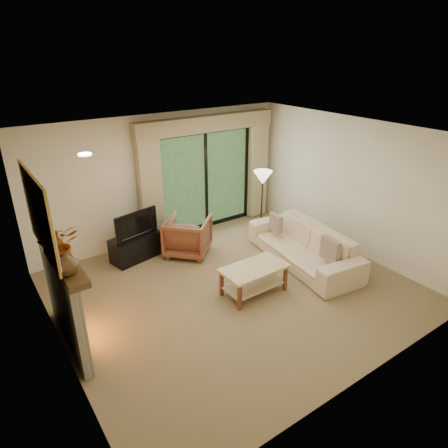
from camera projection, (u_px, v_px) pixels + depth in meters
floor at (234, 289)px, 6.74m from camera, size 5.50×5.50×0.00m
ceiling at (236, 135)px, 5.68m from camera, size 5.50×5.50×0.00m
wall_back at (162, 179)px, 8.09m from camera, size 5.00×0.00×5.00m
wall_front at (370, 294)px, 4.34m from camera, size 5.00×0.00×5.00m
wall_left at (50, 270)px, 4.79m from camera, size 0.00×5.00×5.00m
wall_right at (351, 186)px, 7.64m from camera, size 0.00×5.00×5.00m
fireplace at (64, 302)px, 5.25m from camera, size 0.24×1.70×1.37m
mirror at (39, 214)px, 4.69m from camera, size 0.07×1.45×1.02m
sliding_door at (206, 180)px, 8.65m from camera, size 2.26×0.10×2.16m
curtain_left at (150, 189)px, 7.83m from camera, size 0.45×0.18×2.35m
curtain_right at (257, 167)px, 9.23m from camera, size 0.45×0.18×2.35m
cornice at (207, 124)px, 8.09m from camera, size 3.20×0.24×0.32m
media_console at (136, 247)px, 7.64m from camera, size 1.03×0.63×0.48m
tv at (134, 223)px, 7.43m from camera, size 0.90×0.31×0.52m
armchair at (188, 236)px, 7.77m from camera, size 1.16×1.16×0.76m
sofa at (303, 246)px, 7.45m from camera, size 1.25×2.52×0.71m
pillow_near at (330, 250)px, 6.78m from camera, size 0.16×0.42×0.41m
pillow_far at (276, 223)px, 7.84m from camera, size 0.13×0.35×0.35m
coffee_table at (254, 280)px, 6.56m from camera, size 1.09×0.61×0.49m
floor_lamp at (262, 204)px, 8.37m from camera, size 0.50×0.50×1.45m
vase at (67, 263)px, 4.52m from camera, size 0.35×0.35×0.28m
branches at (59, 245)px, 4.68m from camera, size 0.48×0.42×0.52m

